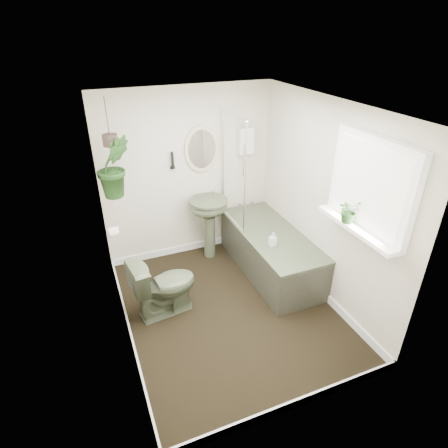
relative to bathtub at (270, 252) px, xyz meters
name	(u,v)px	position (x,y,z in m)	size (l,w,h in m)	color
floor	(229,309)	(-0.80, -0.50, -0.30)	(2.30, 2.80, 0.02)	black
ceiling	(230,105)	(-0.80, -0.50, 2.02)	(2.30, 2.80, 0.02)	white
wall_back	(188,175)	(-0.80, 0.91, 0.86)	(2.30, 0.02, 2.30)	silver
wall_front	(306,308)	(-0.80, -1.91, 0.86)	(2.30, 0.02, 2.30)	silver
wall_left	(114,245)	(-1.96, -0.50, 0.86)	(0.02, 2.80, 2.30)	silver
wall_right	(324,203)	(0.36, -0.50, 0.86)	(0.02, 2.80, 2.30)	silver
skirting	(229,305)	(-0.80, -0.50, -0.24)	(2.30, 2.80, 0.10)	white
bathtub	(270,252)	(0.00, 0.00, 0.00)	(0.72, 1.72, 0.58)	#424B35
bath_screen	(233,172)	(-0.33, 0.49, 0.99)	(0.04, 0.72, 1.40)	silver
shower_box	(246,141)	(0.00, 0.84, 1.26)	(0.20, 0.10, 0.35)	white
oval_mirror	(202,149)	(-0.61, 0.87, 1.21)	(0.46, 0.03, 0.62)	beige
wall_sconce	(173,160)	(-1.01, 0.86, 1.11)	(0.04, 0.04, 0.22)	black
toilet_roll_holder	(114,232)	(-1.90, 0.20, 0.61)	(0.11, 0.11, 0.11)	white
window_recess	(371,186)	(0.29, -1.20, 1.36)	(0.08, 1.00, 0.90)	white
window_sill	(357,228)	(0.22, -1.20, 0.94)	(0.18, 1.00, 0.04)	white
window_blinds	(367,186)	(0.24, -1.20, 1.36)	(0.01, 0.86, 0.76)	white
toilet	(164,285)	(-1.48, -0.26, 0.08)	(0.41, 0.72, 0.73)	#424B35
pedestal_sink	(209,228)	(-0.61, 0.65, 0.15)	(0.51, 0.44, 0.88)	#424B35
sill_plant	(349,211)	(0.18, -1.09, 1.08)	(0.21, 0.18, 0.24)	black
hanging_plant	(114,166)	(-1.77, 0.45, 1.27)	(0.39, 0.31, 0.70)	black
soap_bottle	(273,239)	(-0.14, -0.27, 0.38)	(0.08, 0.08, 0.17)	black
hanging_pot	(110,140)	(-1.77, 0.45, 1.56)	(0.16, 0.16, 0.12)	#3A2D27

